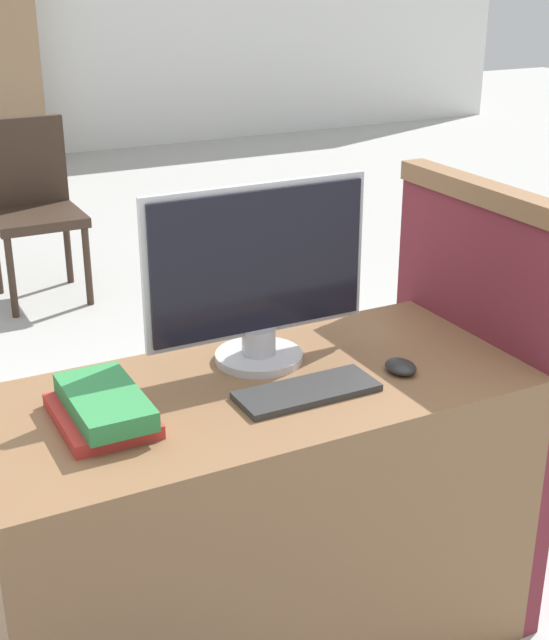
{
  "coord_description": "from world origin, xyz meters",
  "views": [
    {
      "loc": [
        -0.79,
        -1.34,
        1.65
      ],
      "look_at": [
        0.04,
        0.26,
        0.92
      ],
      "focal_mm": 50.0,
      "sensor_mm": 36.0,
      "label": 1
    }
  ],
  "objects": [
    {
      "name": "keyboard",
      "position": [
        0.09,
        0.2,
        0.76
      ],
      "size": [
        0.32,
        0.13,
        0.02
      ],
      "color": "#2D2D2D",
      "rests_on": "desk"
    },
    {
      "name": "far_chair",
      "position": [
        0.14,
        3.16,
        0.51
      ],
      "size": [
        0.44,
        0.44,
        0.91
      ],
      "rotation": [
        0.0,
        0.0,
        -0.53
      ],
      "color": "#38281E",
      "rests_on": "ground_plane"
    },
    {
      "name": "desk",
      "position": [
        0.0,
        0.29,
        0.38
      ],
      "size": [
        1.27,
        0.58,
        0.75
      ],
      "color": "brown",
      "rests_on": "ground_plane"
    },
    {
      "name": "carrel_divider",
      "position": [
        0.66,
        0.32,
        0.58
      ],
      "size": [
        0.07,
        0.64,
        1.14
      ],
      "color": "maroon",
      "rests_on": "ground_plane"
    },
    {
      "name": "monitor",
      "position": [
        0.07,
        0.41,
        0.97
      ],
      "size": [
        0.56,
        0.21,
        0.43
      ],
      "color": "#B7B7BC",
      "rests_on": "desk"
    },
    {
      "name": "mouse",
      "position": [
        0.34,
        0.2,
        0.77
      ],
      "size": [
        0.07,
        0.09,
        0.03
      ],
      "color": "#262626",
      "rests_on": "desk"
    },
    {
      "name": "book_stack",
      "position": [
        -0.35,
        0.28,
        0.79
      ],
      "size": [
        0.19,
        0.28,
        0.07
      ],
      "color": "#B72D28",
      "rests_on": "desk"
    }
  ]
}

